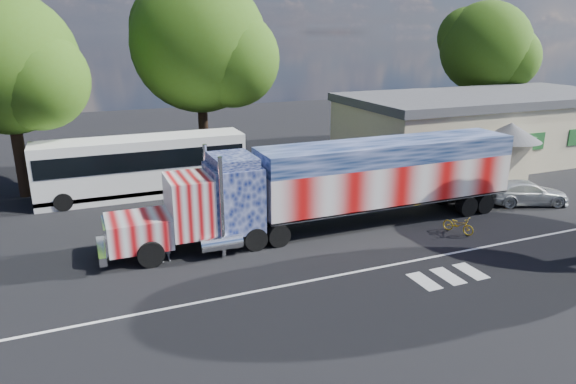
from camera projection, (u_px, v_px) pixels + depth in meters
name	position (u px, v px, depth m)	size (l,w,h in m)	color
ground	(312.00, 248.00, 24.13)	(100.00, 100.00, 0.00)	black
lane_markings	(387.00, 275.00, 21.42)	(30.00, 2.67, 0.01)	silver
semi_truck	(342.00, 183.00, 26.13)	(21.76, 3.44, 4.64)	black
coach_bus	(143.00, 166.00, 31.47)	(12.46, 2.90, 3.62)	white
hall_building	(485.00, 127.00, 40.17)	(22.40, 12.80, 5.20)	beige
parked_car	(527.00, 193.00, 30.17)	(1.92, 4.73, 1.37)	silver
woman	(165.00, 243.00, 22.49)	(0.64, 0.42, 1.75)	slate
bicycle	(458.00, 225.00, 25.85)	(0.57, 1.64, 0.86)	gold
tree_nw_a	(8.00, 64.00, 29.50)	(8.63, 8.22, 12.14)	black
tree_n_mid	(202.00, 45.00, 35.94)	(10.04, 9.56, 13.73)	black
tree_far_ne	(487.00, 48.00, 48.34)	(8.84, 8.42, 12.57)	black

